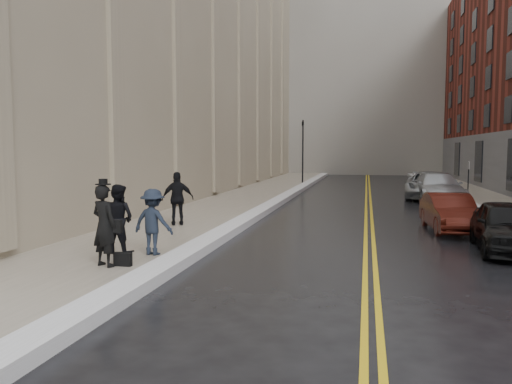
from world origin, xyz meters
The scene contains 18 objects.
ground centered at (0.00, 0.00, 0.00)m, with size 160.00×160.00×0.00m, color black.
sidewalk_left centered at (-4.50, 16.00, 0.07)m, with size 4.00×64.00×0.15m, color gray.
sidewalk_right centered at (9.00, 16.00, 0.07)m, with size 3.00×64.00×0.15m, color gray.
lane_stripe_a centered at (2.38, 16.00, 0.00)m, with size 0.12×64.00×0.01m, color gold.
lane_stripe_b centered at (2.62, 16.00, 0.00)m, with size 0.12×64.00×0.01m, color gold.
snow_ridge_left centered at (-2.20, 16.00, 0.13)m, with size 0.70×60.80×0.26m, color white.
snow_ridge_right centered at (7.15, 16.00, 0.15)m, with size 0.85×60.80×0.30m, color white.
tower_far_right centered at (14.00, 66.00, 22.00)m, with size 22.00×18.00×44.00m, color slate.
traffic_signal centered at (-2.60, 30.00, 3.08)m, with size 0.18×0.15×5.20m.
parking_sign_far centered at (7.90, 20.00, 1.36)m, with size 0.06×0.35×2.23m.
car_black centered at (6.27, 5.50, 0.72)m, with size 1.71×4.24×1.45m, color black.
car_maroon centered at (5.25, 8.97, 0.66)m, with size 1.40×4.03×1.33m, color #42120B.
car_silver_near centered at (6.15, 18.80, 0.81)m, with size 2.27×5.58×1.62m, color #B4B7BC.
car_silver_far centered at (5.96, 20.94, 0.79)m, with size 2.63×5.71×1.59m, color #94989C.
pedestrian_main centered at (-3.57, 0.91, 1.11)m, with size 0.70×0.46×1.92m, color black.
pedestrian_a centered at (-3.98, 2.34, 1.06)m, with size 0.88×0.69×1.82m, color black.
pedestrian_b centered at (-3.01, 2.37, 1.01)m, with size 1.11×0.64×1.71m, color #1A2230.
pedestrian_c centered at (-4.25, 7.28, 1.11)m, with size 1.13×0.47×1.93m, color black.
Camera 1 is at (2.36, -9.53, 2.87)m, focal length 35.00 mm.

